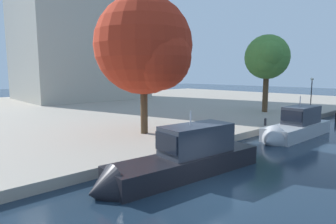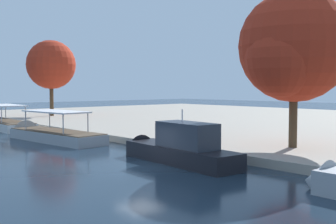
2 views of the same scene
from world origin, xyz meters
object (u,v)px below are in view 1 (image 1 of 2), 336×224
(motor_yacht_3, at_px, (295,129))
(lamp_post, at_px, (311,90))
(motor_yacht_2, at_px, (181,163))
(tree_2, at_px, (143,46))
(mooring_bollard_0, at_px, (265,121))
(tree_1, at_px, (267,57))

(motor_yacht_3, distance_m, lamp_post, 15.88)
(motor_yacht_2, xyz_separation_m, tree_2, (3.57, 7.99, 6.94))
(lamp_post, distance_m, tree_2, 25.87)
(motor_yacht_2, relative_size, mooring_bollard_0, 14.51)
(motor_yacht_2, distance_m, mooring_bollard_0, 14.71)
(tree_1, bearing_deg, motor_yacht_2, -160.68)
(motor_yacht_3, xyz_separation_m, tree_1, (9.15, 8.00, 6.82))
(motor_yacht_2, height_order, lamp_post, lamp_post)
(motor_yacht_3, distance_m, mooring_bollard_0, 3.10)
(mooring_bollard_0, distance_m, tree_2, 13.59)
(motor_yacht_3, distance_m, tree_1, 13.94)
(mooring_bollard_0, height_order, lamp_post, lamp_post)
(motor_yacht_2, bearing_deg, tree_1, -156.30)
(motor_yacht_2, height_order, mooring_bollard_0, motor_yacht_2)
(tree_2, bearing_deg, tree_1, 0.31)
(tree_1, relative_size, tree_2, 0.89)
(mooring_bollard_0, relative_size, tree_2, 0.06)
(tree_1, height_order, tree_2, tree_2)
(motor_yacht_2, xyz_separation_m, tree_1, (23.08, 8.09, 6.81))
(motor_yacht_2, height_order, motor_yacht_3, motor_yacht_3)
(mooring_bollard_0, relative_size, tree_1, 0.07)
(motor_yacht_2, bearing_deg, mooring_bollard_0, -163.25)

